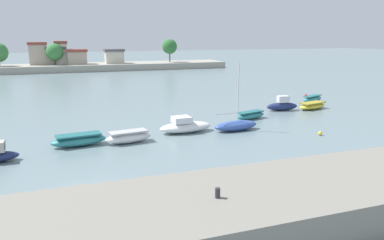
{
  "coord_description": "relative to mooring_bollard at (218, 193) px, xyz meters",
  "views": [
    {
      "loc": [
        -1.24,
        -22.11,
        9.68
      ],
      "look_at": [
        11.28,
        12.95,
        1.16
      ],
      "focal_mm": 35.12,
      "sensor_mm": 36.0,
      "label": 1
    }
  ],
  "objects": [
    {
      "name": "ground_plane",
      "position": [
        -5.55,
        6.75,
        -2.25
      ],
      "size": [
        400.0,
        400.0,
        0.0
      ],
      "primitive_type": "plane",
      "color": "slate"
    },
    {
      "name": "seawall_embankment",
      "position": [
        -5.55,
        0.31,
        -1.25
      ],
      "size": [
        84.32,
        7.12,
        2.0
      ],
      "primitive_type": "cube",
      "color": "gray",
      "rests_on": "ground"
    },
    {
      "name": "mooring_bollard",
      "position": [
        0.0,
        0.0,
        0.0
      ],
      "size": [
        0.25,
        0.25,
        0.5
      ],
      "primitive_type": "cylinder",
      "color": "#2D2D33",
      "rests_on": "seawall_embankment"
    },
    {
      "name": "moored_boat_2",
      "position": [
        -5.48,
        18.22,
        -1.75
      ],
      "size": [
        4.97,
        2.22,
        1.05
      ],
      "rotation": [
        0.0,
        0.0,
        0.11
      ],
      "color": "teal",
      "rests_on": "ground"
    },
    {
      "name": "moored_boat_3",
      "position": [
        -1.15,
        17.71,
        -1.73
      ],
      "size": [
        4.45,
        2.15,
        1.09
      ],
      "rotation": [
        0.0,
        0.0,
        0.14
      ],
      "color": "white",
      "rests_on": "ground"
    },
    {
      "name": "moored_boat_4",
      "position": [
        4.92,
        19.51,
        -1.63
      ],
      "size": [
        5.55,
        2.44,
        1.64
      ],
      "rotation": [
        0.0,
        0.0,
        0.05
      ],
      "color": "white",
      "rests_on": "ground"
    },
    {
      "name": "moored_boat_5",
      "position": [
        10.09,
        18.43,
        -1.72
      ],
      "size": [
        4.97,
        2.06,
        6.92
      ],
      "rotation": [
        0.0,
        0.0,
        0.08
      ],
      "color": "#3856A8",
      "rests_on": "ground"
    },
    {
      "name": "moored_boat_6",
      "position": [
        14.07,
        22.7,
        -1.82
      ],
      "size": [
        4.38,
        2.38,
        0.91
      ],
      "rotation": [
        0.0,
        0.0,
        0.27
      ],
      "color": "teal",
      "rests_on": "ground"
    },
    {
      "name": "moored_boat_7",
      "position": [
        20.36,
        25.8,
        -1.58
      ],
      "size": [
        4.35,
        1.8,
        1.91
      ],
      "rotation": [
        0.0,
        0.0,
        -0.12
      ],
      "color": "navy",
      "rests_on": "ground"
    },
    {
      "name": "moored_boat_8",
      "position": [
        24.66,
        25.29,
        -1.82
      ],
      "size": [
        4.85,
        2.83,
        0.91
      ],
      "rotation": [
        0.0,
        0.0,
        0.26
      ],
      "color": "yellow",
      "rests_on": "ground"
    },
    {
      "name": "moored_boat_9",
      "position": [
        27.89,
        29.51,
        -1.77
      ],
      "size": [
        4.45,
        2.77,
        1.0
      ],
      "rotation": [
        0.0,
        0.0,
        0.39
      ],
      "color": "teal",
      "rests_on": "ground"
    },
    {
      "name": "mooring_buoy_0",
      "position": [
        30.11,
        34.12,
        -2.04
      ],
      "size": [
        0.43,
        0.43,
        0.43
      ],
      "primitive_type": "sphere",
      "color": "red",
      "rests_on": "ground"
    },
    {
      "name": "mooring_buoy_1",
      "position": [
        17.01,
        13.89,
        -2.05
      ],
      "size": [
        0.41,
        0.41,
        0.41
      ],
      "primitive_type": "sphere",
      "color": "yellow",
      "rests_on": "ground"
    },
    {
      "name": "distant_shoreline",
      "position": [
        -7.55,
        91.83,
        -0.08
      ],
      "size": [
        90.71,
        11.65,
        8.36
      ],
      "color": "#9E998C",
      "rests_on": "ground"
    }
  ]
}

